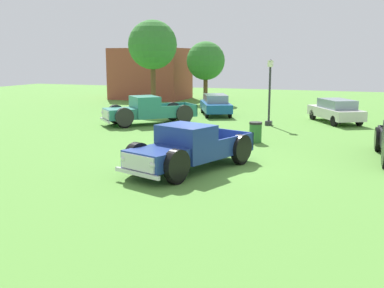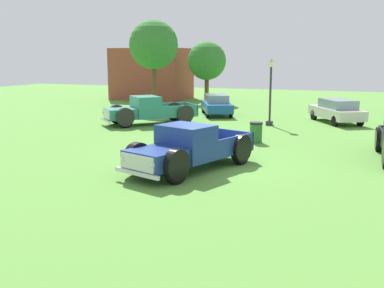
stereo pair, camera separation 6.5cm
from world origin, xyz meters
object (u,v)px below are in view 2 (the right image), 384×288
(oak_tree_east, at_px, (207,61))
(oak_tree_west, at_px, (154,45))
(sedan_distant_a, at_px, (337,110))
(pickup_truck_behind_right, at_px, (145,111))
(lamp_post_near, at_px, (270,91))
(sedan_distant_b, at_px, (216,104))
(trash_can, at_px, (256,132))
(pickup_truck_foreground, at_px, (185,149))

(oak_tree_east, distance_m, oak_tree_west, 6.37)
(sedan_distant_a, bearing_deg, pickup_truck_behind_right, -155.69)
(lamp_post_near, bearing_deg, oak_tree_west, 152.26)
(sedan_distant_b, distance_m, oak_tree_west, 6.94)
(sedan_distant_b, xyz_separation_m, lamp_post_near, (4.32, -3.44, 1.24))
(lamp_post_near, bearing_deg, oak_tree_east, 124.81)
(trash_can, height_order, oak_tree_east, oak_tree_east)
(lamp_post_near, bearing_deg, pickup_truck_foreground, -92.50)
(pickup_truck_behind_right, xyz_separation_m, oak_tree_east, (-0.80, 13.26, 2.74))
(sedan_distant_b, bearing_deg, pickup_truck_behind_right, -114.13)
(sedan_distant_a, relative_size, oak_tree_east, 0.88)
(pickup_truck_foreground, distance_m, sedan_distant_a, 14.82)
(pickup_truck_behind_right, bearing_deg, sedan_distant_b, 65.87)
(pickup_truck_behind_right, bearing_deg, pickup_truck_foreground, -56.45)
(pickup_truck_foreground, xyz_separation_m, sedan_distant_a, (4.03, 14.26, -0.03))
(lamp_post_near, distance_m, trash_can, 5.83)
(lamp_post_near, relative_size, trash_can, 3.95)
(sedan_distant_b, bearing_deg, pickup_truck_foreground, -75.97)
(sedan_distant_a, height_order, oak_tree_east, oak_tree_east)
(sedan_distant_b, bearing_deg, lamp_post_near, -38.49)
(pickup_truck_behind_right, height_order, oak_tree_west, oak_tree_west)
(pickup_truck_foreground, xyz_separation_m, oak_tree_west, (-9.23, 16.92, 3.95))
(pickup_truck_foreground, height_order, pickup_truck_behind_right, pickup_truck_behind_right)
(oak_tree_west, bearing_deg, pickup_truck_foreground, -61.40)
(pickup_truck_foreground, distance_m, pickup_truck_behind_right, 11.49)
(trash_can, distance_m, oak_tree_west, 15.44)
(sedan_distant_a, xyz_separation_m, oak_tree_west, (-13.25, 2.67, 3.98))
(pickup_truck_foreground, xyz_separation_m, lamp_post_near, (0.52, 11.80, 1.20))
(pickup_truck_foreground, relative_size, pickup_truck_behind_right, 1.09)
(lamp_post_near, bearing_deg, sedan_distant_b, 141.51)
(trash_can, bearing_deg, sedan_distant_a, 69.66)
(pickup_truck_behind_right, relative_size, oak_tree_east, 0.99)
(sedan_distant_a, xyz_separation_m, sedan_distant_b, (-7.84, 0.98, -0.01))
(pickup_truck_foreground, height_order, oak_tree_west, oak_tree_west)
(sedan_distant_b, relative_size, trash_can, 4.71)
(sedan_distant_a, height_order, lamp_post_near, lamp_post_near)
(pickup_truck_behind_right, relative_size, trash_can, 5.40)
(pickup_truck_foreground, distance_m, lamp_post_near, 11.87)
(pickup_truck_foreground, bearing_deg, sedan_distant_b, 104.03)
(lamp_post_near, xyz_separation_m, trash_can, (0.52, -5.61, -1.49))
(sedan_distant_b, relative_size, oak_tree_west, 0.68)
(pickup_truck_foreground, bearing_deg, oak_tree_east, 107.39)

